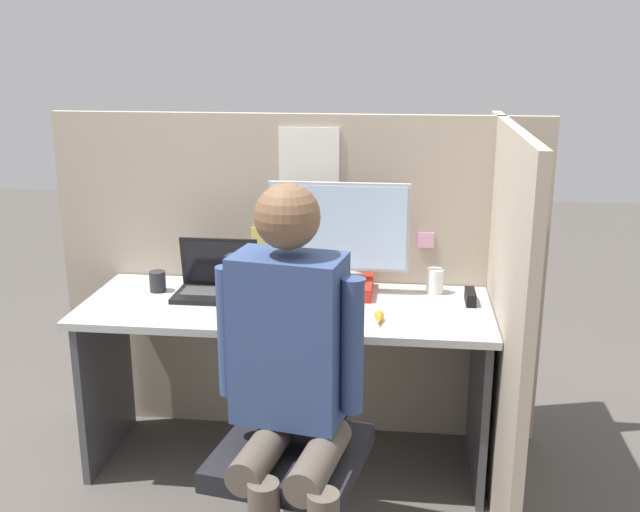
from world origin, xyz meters
TOP-DOWN VIEW (x-y plane):
  - ground_plane at (0.00, 0.00)m, footprint 12.00×12.00m
  - cubicle_panel_back at (0.00, 0.65)m, footprint 2.14×0.05m
  - cubicle_panel_right at (0.84, 0.25)m, footprint 0.04×1.25m
  - desk at (0.00, 0.31)m, footprint 1.64×0.62m
  - paper_box at (0.20, 0.48)m, footprint 0.28×0.25m
  - monitor at (0.20, 0.48)m, footprint 0.58×0.23m
  - laptop at (-0.30, 0.38)m, footprint 0.33×0.22m
  - mouse at (-0.02, 0.25)m, footprint 0.07×0.04m
  - stapler at (0.74, 0.41)m, footprint 0.04×0.13m
  - carrot_toy at (0.38, 0.14)m, footprint 0.04×0.11m
  - office_chair at (0.10, -0.24)m, footprint 0.55×0.60m
  - person at (0.13, -0.40)m, footprint 0.47×0.50m
  - coffee_mug at (0.60, 0.52)m, footprint 0.07×0.07m
  - pen_cup at (-0.56, 0.41)m, footprint 0.07×0.07m

SIDE VIEW (x-z plane):
  - ground_plane at x=0.00m, z-range 0.00..0.00m
  - office_chair at x=0.10m, z-range 0.01..1.03m
  - desk at x=0.00m, z-range 0.19..0.91m
  - cubicle_panel_right at x=0.84m, z-range 0.00..1.44m
  - cubicle_panel_back at x=0.00m, z-range 0.00..1.45m
  - mouse at x=-0.02m, z-range 0.72..0.75m
  - carrot_toy at x=0.38m, z-range 0.72..0.76m
  - stapler at x=0.74m, z-range 0.72..0.77m
  - paper_box at x=0.20m, z-range 0.72..0.77m
  - pen_cup at x=-0.56m, z-range 0.72..0.81m
  - laptop at x=-0.30m, z-range 0.65..0.88m
  - person at x=0.13m, z-range 0.10..1.43m
  - coffee_mug at x=0.60m, z-range 0.72..0.82m
  - monitor at x=0.20m, z-range 0.77..1.18m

